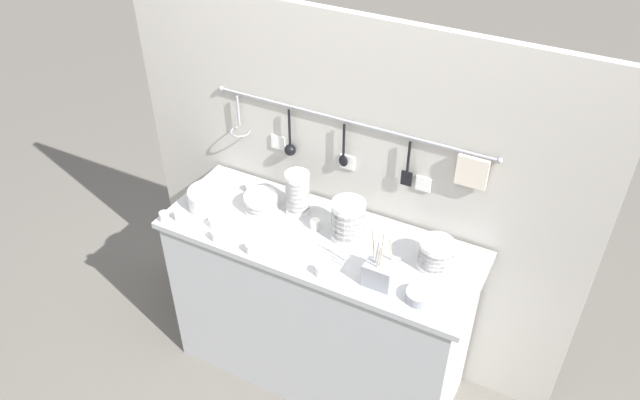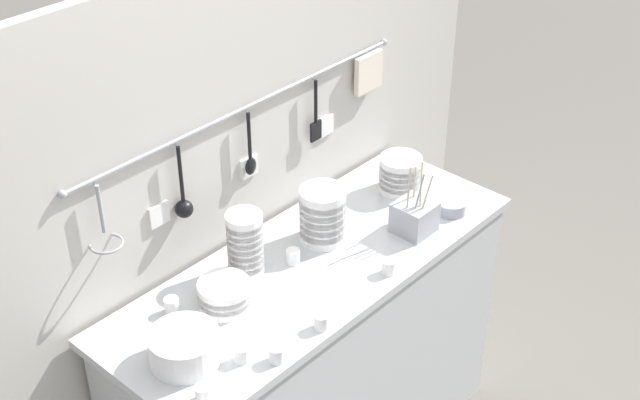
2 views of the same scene
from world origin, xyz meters
TOP-DOWN VIEW (x-y plane):
  - counter at (0.00, 0.00)m, footprint 1.47×0.54m
  - back_wall at (0.00, 0.30)m, footprint 2.27×0.11m
  - bowl_stack_back_corner at (0.52, 0.06)m, footprint 0.15×0.15m
  - bowl_stack_short_front at (-0.18, 0.12)m, footprint 0.11×0.11m
  - bowl_stack_wide_centre at (-0.33, 0.05)m, footprint 0.16×0.16m
  - bowl_stack_tall_left at (0.11, 0.06)m, footprint 0.15×0.15m
  - plate_stack at (-0.56, -0.04)m, footprint 0.20×0.20m
  - steel_mixing_bowl at (0.53, -0.15)m, footprint 0.11×0.11m
  - cutlery_caddy at (0.35, -0.13)m, footprint 0.12×0.12m
  - cup_front_right at (-0.40, -0.23)m, footprint 0.04×0.04m
  - cup_centre at (-0.63, -0.19)m, footprint 0.04×0.04m
  - cup_back_right at (-0.21, -0.23)m, footprint 0.04×0.04m
  - cup_beside_plates at (-0.46, 0.14)m, footprint 0.04×0.04m
  - cup_by_caddy at (0.12, -0.21)m, footprint 0.04×0.04m
  - cup_edge_far at (-0.04, 0.05)m, footprint 0.04×0.04m
  - cup_edge_near at (-0.46, -0.15)m, footprint 0.04×0.04m

SIDE VIEW (x-z plane):
  - counter at x=0.00m, z-range 0.00..0.92m
  - back_wall at x=0.00m, z-range 0.00..1.85m
  - steel_mixing_bowl at x=0.53m, z-range 0.92..0.96m
  - cup_front_right at x=-0.40m, z-range 0.92..0.97m
  - cup_centre at x=-0.63m, z-range 0.92..0.97m
  - cup_back_right at x=-0.21m, z-range 0.92..0.97m
  - cup_beside_plates at x=-0.46m, z-range 0.92..0.97m
  - cup_by_caddy at x=0.12m, z-range 0.92..0.97m
  - cup_edge_far at x=-0.04m, z-range 0.92..0.97m
  - cup_edge_near at x=-0.46m, z-range 0.92..0.97m
  - bowl_stack_wide_centre at x=-0.33m, z-range 0.92..1.01m
  - plate_stack at x=-0.56m, z-range 0.92..1.01m
  - cutlery_caddy at x=0.35m, z-range 0.84..1.11m
  - bowl_stack_back_corner at x=0.52m, z-range 0.92..1.05m
  - bowl_stack_tall_left at x=0.11m, z-range 0.92..1.11m
  - bowl_stack_short_front at x=-0.18m, z-range 0.92..1.14m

